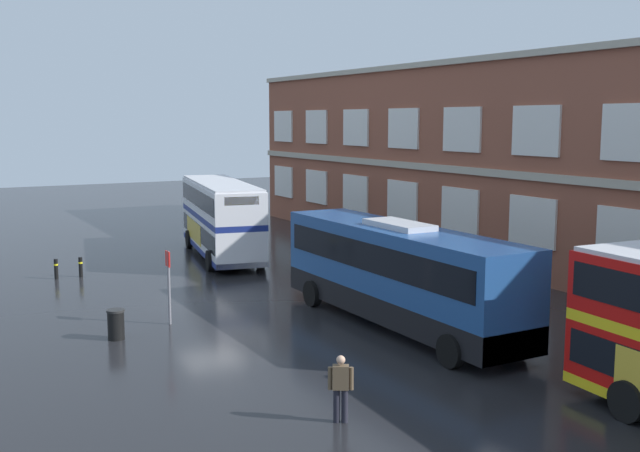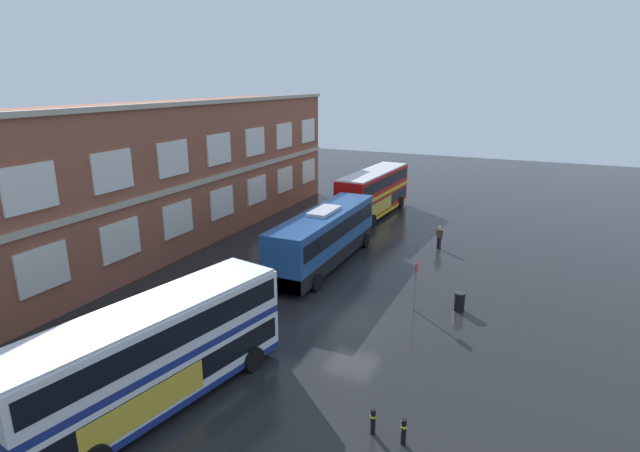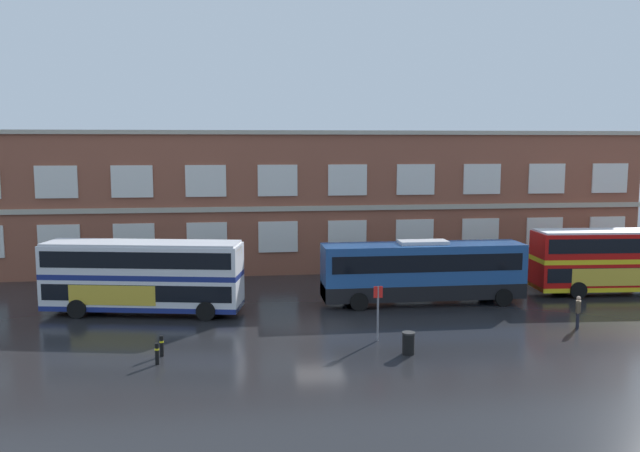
{
  "view_description": "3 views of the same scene",
  "coord_description": "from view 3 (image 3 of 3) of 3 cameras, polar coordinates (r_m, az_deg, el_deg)",
  "views": [
    {
      "loc": [
        28.5,
        -10.7,
        7.39
      ],
      "look_at": [
        1.61,
        4.21,
        3.04
      ],
      "focal_mm": 42.36,
      "sensor_mm": 36.0,
      "label": 1
    },
    {
      "loc": [
        -21.74,
        -8.0,
        11.8
      ],
      "look_at": [
        3.36,
        3.34,
        3.73
      ],
      "focal_mm": 28.14,
      "sensor_mm": 36.0,
      "label": 2
    },
    {
      "loc": [
        -4.12,
        -32.88,
        9.5
      ],
      "look_at": [
        0.64,
        5.04,
        4.7
      ],
      "focal_mm": 36.91,
      "sensor_mm": 36.0,
      "label": 3
    }
  ],
  "objects": [
    {
      "name": "double_decker_near",
      "position": [
        38.19,
        -15.1,
        -4.19
      ],
      "size": [
        11.29,
        4.64,
        4.07
      ],
      "color": "silver",
      "rests_on": "ground"
    },
    {
      "name": "ground_plane",
      "position": [
        36.38,
        -0.4,
        -7.98
      ],
      "size": [
        120.0,
        120.0,
        0.0
      ],
      "primitive_type": "plane",
      "color": "black"
    },
    {
      "name": "safety_bollard_west",
      "position": [
        30.81,
        -13.56,
        -10.05
      ],
      "size": [
        0.19,
        0.19,
        0.95
      ],
      "color": "black",
      "rests_on": "ground"
    },
    {
      "name": "safety_bollard_east",
      "position": [
        29.77,
        -13.95,
        -10.67
      ],
      "size": [
        0.19,
        0.19,
        0.95
      ],
      "color": "black",
      "rests_on": "ground"
    },
    {
      "name": "double_decker_middle",
      "position": [
        46.02,
        24.62,
        -2.69
      ],
      "size": [
        11.13,
        3.35,
        4.07
      ],
      "color": "red",
      "rests_on": "ground"
    },
    {
      "name": "touring_coach",
      "position": [
        39.72,
        8.88,
        -3.95
      ],
      "size": [
        12.01,
        2.91,
        3.8
      ],
      "color": "navy",
      "rests_on": "ground"
    },
    {
      "name": "waiting_passenger",
      "position": [
        36.73,
        21.47,
        -6.84
      ],
      "size": [
        0.42,
        0.6,
        1.7
      ],
      "color": "black",
      "rests_on": "ground"
    },
    {
      "name": "brick_terminal_building",
      "position": [
        51.33,
        -1.14,
        2.21
      ],
      "size": [
        50.49,
        8.19,
        10.44
      ],
      "color": "brown",
      "rests_on": "ground"
    },
    {
      "name": "station_litter_bin",
      "position": [
        30.51,
        7.67,
        -10.03
      ],
      "size": [
        0.6,
        0.6,
        1.03
      ],
      "color": "black",
      "rests_on": "ground"
    },
    {
      "name": "bus_stand_flag",
      "position": [
        32.03,
        5.05,
        -7.09
      ],
      "size": [
        0.44,
        0.1,
        2.7
      ],
      "color": "slate",
      "rests_on": "ground"
    }
  ]
}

